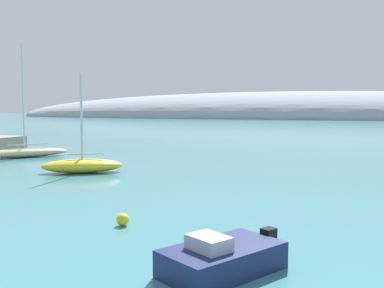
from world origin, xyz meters
TOP-DOWN VIEW (x-y plane):
  - distant_ridge at (-15.68, 202.42)m, footprint 291.41×69.08m
  - sailboat_yellow_near_shore at (-8.62, 27.47)m, footprint 6.16×4.81m
  - sailboat_sand_mid_mooring at (-19.51, 34.04)m, footprint 6.53×7.50m
  - motorboat_navy_alongside_breakwater at (6.39, 12.20)m, footprint 3.47×4.05m
  - mooring_buoy_yellow at (1.21, 15.68)m, footprint 0.51×0.51m

SIDE VIEW (x-z plane):
  - distant_ridge at x=-15.68m, z-range -12.01..12.01m
  - mooring_buoy_yellow at x=1.21m, z-range 0.00..0.51m
  - motorboat_navy_alongside_breakwater at x=6.39m, z-range -0.16..1.04m
  - sailboat_sand_mid_mooring at x=-19.51m, z-range -4.87..5.91m
  - sailboat_yellow_near_shore at x=-8.62m, z-range -3.04..4.17m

